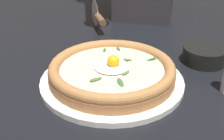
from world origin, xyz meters
name	(u,v)px	position (x,y,z in m)	size (l,w,h in m)	color
ground_plane	(104,92)	(0.00, 0.00, -0.01)	(2.40, 2.40, 0.03)	black
pizza_plate	(112,80)	(-0.02, 0.02, 0.01)	(0.32, 0.32, 0.01)	white
pizza	(112,70)	(-0.02, 0.02, 0.03)	(0.28, 0.28, 0.05)	#B47747
side_bowl	(204,55)	(-0.12, 0.25, 0.02)	(0.11, 0.11, 0.04)	black
pizza_cutter	(98,17)	(-0.36, -0.02, 0.04)	(0.15, 0.05, 0.09)	silver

